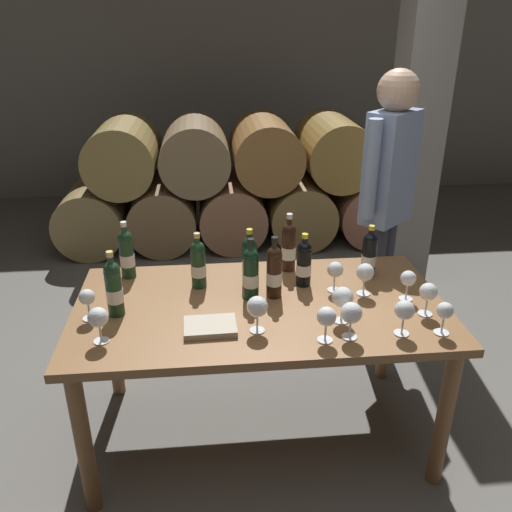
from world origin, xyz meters
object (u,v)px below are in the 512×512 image
Objects in this scene: wine_bottle_8 at (251,273)px; wine_glass_2 at (365,273)px; wine_glass_0 at (404,311)px; wine_glass_11 at (257,307)px; wine_glass_1 at (408,280)px; wine_glass_4 at (87,298)px; dining_table at (260,321)px; wine_glass_6 at (428,293)px; wine_glass_8 at (351,314)px; wine_bottle_0 at (114,288)px; tasting_notebook at (210,327)px; wine_bottle_5 at (289,246)px; wine_glass_10 at (445,312)px; wine_bottle_2 at (274,271)px; sommelier_presenting at (388,190)px; wine_bottle_4 at (369,254)px; wine_bottle_6 at (250,260)px; wine_glass_3 at (335,271)px; wine_glass_5 at (98,318)px; wine_bottle_3 at (304,263)px; wine_bottle_1 at (198,264)px; wine_bottle_7 at (127,253)px; wine_glass_9 at (326,318)px; wine_glass_7 at (343,298)px.

wine_bottle_8 is 1.89× the size of wine_glass_2.
wine_glass_11 is at bearing 172.23° from wine_glass_0.
wine_glass_1 is 1.02× the size of wine_glass_4.
dining_table is 10.88× the size of wine_glass_0.
wine_glass_8 is at bearing -158.77° from wine_glass_6.
wine_bottle_8 is at bearing 8.62° from wine_bottle_0.
tasting_notebook is at bearing -169.35° from wine_glass_1.
wine_bottle_5 is 2.13× the size of wine_glass_10.
sommelier_presenting reaches higher than wine_bottle_2.
wine_bottle_8 is at bearing -164.23° from wine_bottle_4.
wine_bottle_8 reaches higher than tasting_notebook.
wine_bottle_8 is at bearing 173.08° from wine_glass_1.
wine_glass_6 is at bearing -26.69° from wine_bottle_6.
wine_glass_3 is 1.09m from wine_glass_5.
wine_bottle_3 is 0.99× the size of wine_bottle_4.
wine_glass_1 is 0.91× the size of wine_glass_11.
wine_glass_0 is 1.08× the size of wine_glass_4.
wine_bottle_1 is 0.98m from wine_glass_1.
wine_bottle_7 is 1.09m from wine_glass_9.
wine_bottle_5 is (-0.39, 0.11, 0.01)m from wine_bottle_4.
wine_bottle_0 is at bearing 161.41° from wine_glass_9.
wine_bottle_4 is 1.21m from wine_bottle_7.
wine_bottle_2 is 0.62m from wine_glass_1.
wine_glass_6 is 0.51m from wine_glass_9.
wine_bottle_1 reaches higher than wine_glass_10.
wine_bottle_2 is 1.11× the size of wine_bottle_3.
wine_glass_0 is 1.00× the size of wine_glass_5.
wine_glass_7 is at bearing -32.25° from wine_bottle_1.
wine_glass_2 is 0.72× the size of tasting_notebook.
wine_glass_2 reaches higher than wine_glass_0.
wine_glass_10 is (0.76, -0.53, -0.02)m from wine_bottle_6.
wine_glass_2 reaches higher than wine_glass_6.
wine_glass_3 is at bearing -124.68° from sommelier_presenting.
wine_bottle_7 reaches higher than wine_glass_6.
wine_glass_11 is (-0.37, 0.09, 0.00)m from wine_glass_8.
wine_glass_0 is at bearing -12.98° from wine_bottle_0.
wine_bottle_2 reaches higher than wine_glass_8.
wine_bottle_0 is 1.02m from wine_glass_3.
wine_bottle_5 is at bearing 126.43° from wine_glass_3.
wine_bottle_4 is (1.22, 0.26, -0.01)m from wine_bottle_0.
sommelier_presenting is (0.59, 0.58, 0.17)m from wine_bottle_3.
wine_glass_8 reaches higher than wine_glass_6.
wine_bottle_2 is 2.05× the size of wine_glass_1.
wine_bottle_1 is at bearing 134.31° from wine_glass_9.
wine_glass_1 is at bearing -6.92° from wine_bottle_8.
wine_glass_6 reaches higher than dining_table.
wine_bottle_6 is at bearing 21.62° from wine_bottle_0.
wine_glass_9 is at bearing -89.73° from wine_bottle_3.
wine_bottle_2 is 0.98× the size of wine_bottle_5.
wine_glass_9 is at bearing -85.73° from wine_bottle_5.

